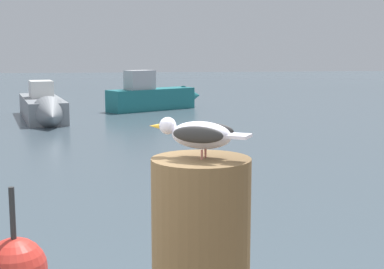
{
  "coord_description": "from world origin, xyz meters",
  "views": [
    {
      "loc": [
        0.83,
        -2.56,
        2.5
      ],
      "look_at": [
        1.12,
        -0.32,
        2.16
      ],
      "focal_mm": 52.94,
      "sensor_mm": 36.0,
      "label": 1
    }
  ],
  "objects": [
    {
      "name": "seagull",
      "position": [
        1.12,
        -0.56,
        2.19
      ],
      "size": [
        0.36,
        0.24,
        0.14
      ],
      "color": "#C66F60",
      "rests_on": "mooring_post"
    },
    {
      "name": "boat_grey",
      "position": [
        -1.74,
        17.8,
        0.45
      ],
      "size": [
        2.44,
        5.87,
        1.53
      ],
      "color": "gray",
      "rests_on": "ground_plane"
    },
    {
      "name": "boat_teal",
      "position": [
        2.47,
        21.03,
        0.56
      ],
      "size": [
        4.36,
        3.12,
        1.65
      ],
      "color": "#1E7075",
      "rests_on": "ground_plane"
    }
  ]
}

